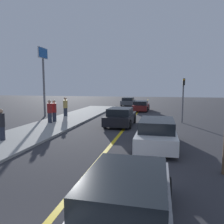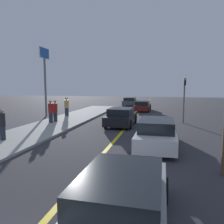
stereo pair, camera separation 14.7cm
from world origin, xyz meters
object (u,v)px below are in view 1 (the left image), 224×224
car_oncoming_far (128,102)px  traffic_light (183,96)px  pedestrian_near_curb (2,125)px  roadside_sign (43,67)px  pedestrian_by_sign (65,107)px  car_near_right_lane (127,202)px  pedestrian_far_standing (54,111)px  car_far_distant (120,117)px  car_ahead_center (157,133)px  pedestrian_mid_group (50,111)px  car_parked_left_lot (141,106)px

car_oncoming_far → traffic_light: 16.77m
pedestrian_near_curb → roadside_sign: (-3.01, 9.93, 3.91)m
pedestrian_by_sign → roadside_sign: 4.50m
car_near_right_lane → pedestrian_far_standing: (-7.77, 12.14, 0.36)m
car_far_distant → traffic_light: traffic_light is taller
roadside_sign → pedestrian_far_standing: bearing=-51.5°
car_near_right_lane → car_far_distant: (-2.26, 12.19, 0.02)m
roadside_sign → traffic_light: bearing=-5.9°
car_ahead_center → pedestrian_by_sign: size_ratio=2.60×
pedestrian_mid_group → roadside_sign: 6.33m
car_oncoming_far → car_ahead_center: bearing=-78.8°
car_parked_left_lot → car_oncoming_far: 7.68m
pedestrian_mid_group → pedestrian_by_sign: pedestrian_by_sign is taller
pedestrian_near_curb → pedestrian_mid_group: pedestrian_mid_group is taller
car_oncoming_far → pedestrian_by_sign: 14.75m
pedestrian_mid_group → car_ahead_center: bearing=-29.4°
pedestrian_near_curb → pedestrian_far_standing: (-0.15, 6.34, 0.03)m
car_parked_left_lot → car_oncoming_far: bearing=111.2°
car_far_distant → pedestrian_far_standing: pedestrian_far_standing is taller
car_oncoming_far → roadside_sign: 16.01m
car_parked_left_lot → traffic_light: 9.18m
car_oncoming_far → pedestrian_mid_group: size_ratio=2.35×
car_far_distant → pedestrian_near_curb: bearing=-128.9°
car_oncoming_far → pedestrian_far_standing: pedestrian_far_standing is taller
pedestrian_near_curb → traffic_light: size_ratio=0.46×
pedestrian_mid_group → roadside_sign: roadside_sign is taller
car_near_right_lane → car_far_distant: size_ratio=1.01×
pedestrian_far_standing → pedestrian_mid_group: bearing=-98.2°
car_far_distant → car_parked_left_lot: 10.30m
pedestrian_mid_group → pedestrian_far_standing: 0.60m
car_parked_left_lot → car_far_distant: bearing=-92.7°
pedestrian_near_curb → roadside_sign: bearing=106.9°
pedestrian_by_sign → car_far_distant: bearing=-29.2°
car_near_right_lane → pedestrian_far_standing: bearing=123.2°
car_oncoming_far → pedestrian_near_curb: bearing=-98.6°
car_oncoming_far → car_far_distant: bearing=-84.3°
car_near_right_lane → traffic_light: traffic_light is taller
car_near_right_lane → pedestrian_by_sign: size_ratio=2.32×
car_ahead_center → roadside_sign: roadside_sign is taller
car_near_right_lane → car_ahead_center: size_ratio=0.89×
car_oncoming_far → roadside_sign: (-6.55, -13.97, 4.28)m
pedestrian_near_curb → pedestrian_by_sign: bearing=94.1°
car_near_right_lane → traffic_light: size_ratio=1.16×
car_far_distant → pedestrian_mid_group: (-5.60, -0.64, 0.37)m
car_ahead_center → car_parked_left_lot: bearing=97.9°
car_near_right_lane → traffic_light: 14.69m
car_parked_left_lot → roadside_sign: size_ratio=0.62×
car_parked_left_lot → roadside_sign: roadside_sign is taller
car_ahead_center → traffic_light: (2.00, 7.55, 1.59)m
pedestrian_by_sign → traffic_light: bearing=-6.3°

